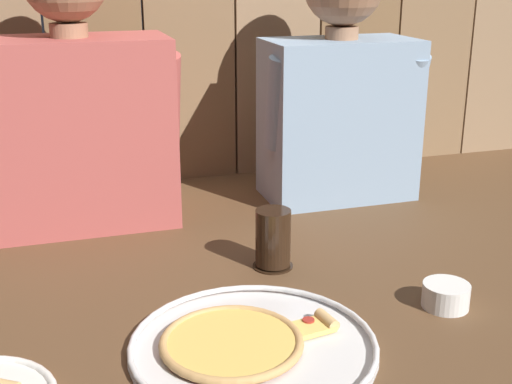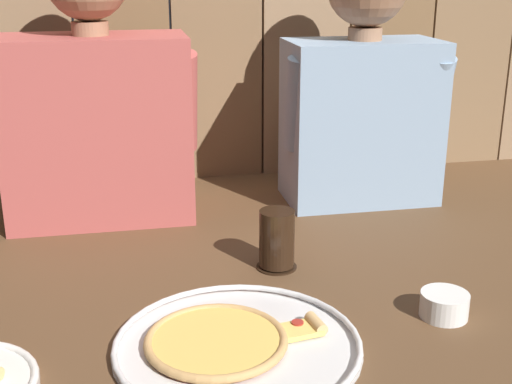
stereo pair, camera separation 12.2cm
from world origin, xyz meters
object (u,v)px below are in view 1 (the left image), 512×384
(pizza_tray, at_px, (247,344))
(dipping_bowl, at_px, (446,294))
(drinking_glass, at_px, (273,239))
(diner_left, at_px, (75,102))
(diner_right, at_px, (340,82))

(pizza_tray, bearing_deg, dipping_bowl, 4.46)
(dipping_bowl, bearing_deg, drinking_glass, 133.68)
(drinking_glass, xyz_separation_m, diner_left, (-0.34, 0.37, 0.22))
(pizza_tray, bearing_deg, diner_left, 107.58)
(drinking_glass, xyz_separation_m, dipping_bowl, (0.23, -0.25, -0.03))
(pizza_tray, height_order, diner_right, diner_right)
(diner_right, bearing_deg, diner_left, -179.97)
(diner_left, distance_m, diner_right, 0.63)
(drinking_glass, relative_size, diner_left, 0.19)
(drinking_glass, bearing_deg, diner_right, 51.15)
(pizza_tray, height_order, diner_left, diner_left)
(pizza_tray, height_order, drinking_glass, drinking_glass)
(pizza_tray, height_order, dipping_bowl, dipping_bowl)
(diner_left, xyz_separation_m, diner_right, (0.63, 0.00, 0.01))
(drinking_glass, bearing_deg, dipping_bowl, -46.32)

